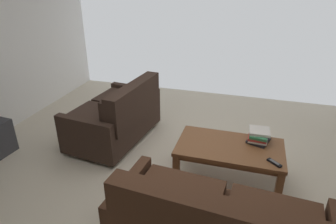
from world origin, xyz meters
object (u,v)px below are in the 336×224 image
at_px(loveseat_near, 118,116).
at_px(coffee_table, 229,151).
at_px(tv_remote, 274,163).
at_px(book_stack, 259,136).

bearing_deg(loveseat_near, coffee_table, 162.57).
height_order(loveseat_near, coffee_table, loveseat_near).
xyz_separation_m(loveseat_near, tv_remote, (-2.06, 0.72, 0.10)).
distance_m(coffee_table, tv_remote, 0.51).
bearing_deg(tv_remote, coffee_table, -25.01).
bearing_deg(book_stack, tv_remote, 111.67).
relative_size(book_stack, tv_remote, 2.13).
relative_size(coffee_table, tv_remote, 7.85).
bearing_deg(loveseat_near, tv_remote, 160.82).
relative_size(coffee_table, book_stack, 3.69).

